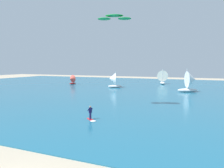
{
  "coord_description": "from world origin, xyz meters",
  "views": [
    {
      "loc": [
        9.99,
        -8.13,
        6.74
      ],
      "look_at": [
        -0.85,
        16.98,
        4.33
      ],
      "focal_mm": 35.56,
      "sensor_mm": 36.0,
      "label": 1
    }
  ],
  "objects": [
    {
      "name": "ocean",
      "position": [
        0.0,
        49.66,
        0.05
      ],
      "size": [
        160.0,
        90.0,
        0.1
      ],
      "primitive_type": "cube",
      "color": "#1E607F",
      "rests_on": "ground"
    },
    {
      "name": "kitesurfer",
      "position": [
        -2.7,
        14.86,
        0.7
      ],
      "size": [
        1.84,
        1.72,
        1.67
      ],
      "color": "red",
      "rests_on": "ocean"
    },
    {
      "name": "kite",
      "position": [
        -2.84,
        22.45,
        13.6
      ],
      "size": [
        5.19,
        3.13,
        0.75
      ],
      "color": "#198C3F"
    },
    {
      "name": "sailboat_mid_left",
      "position": [
        -4.19,
        67.96,
        2.48
      ],
      "size": [
        4.09,
        4.62,
        5.19
      ],
      "color": "silver",
      "rests_on": "ocean"
    },
    {
      "name": "sailboat_far_left",
      "position": [
        6.29,
        48.19,
        2.69
      ],
      "size": [
        5.02,
        4.49,
        5.65
      ],
      "color": "silver",
      "rests_on": "ocean"
    },
    {
      "name": "sailboat_far_right",
      "position": [
        -14.92,
        50.23,
        2.3
      ],
      "size": [
        4.26,
        3.82,
        4.79
      ],
      "color": "silver",
      "rests_on": "ocean"
    },
    {
      "name": "sailboat_center_horizon",
      "position": [
        -31.78,
        54.54,
        1.69
      ],
      "size": [
        2.63,
        3.05,
        3.48
      ],
      "color": "maroon",
      "rests_on": "ocean"
    }
  ]
}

